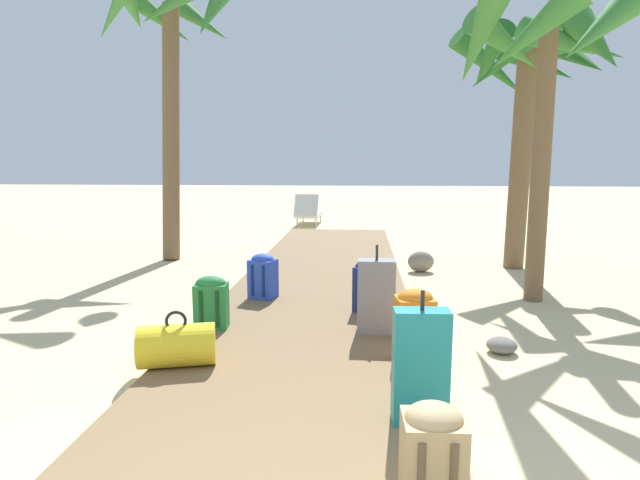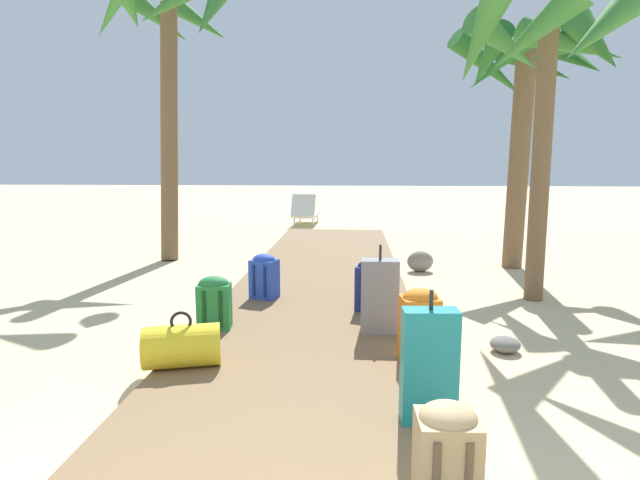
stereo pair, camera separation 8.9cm
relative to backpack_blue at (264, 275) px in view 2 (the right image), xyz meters
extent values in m
plane|color=#D1BA8C|center=(0.60, -0.18, -0.35)|extent=(60.00, 60.00, 0.00)
cube|color=brown|center=(0.60, 0.87, -0.31)|extent=(2.16, 10.51, 0.08)
cube|color=#2847B7|center=(0.00, 0.00, -0.05)|extent=(0.35, 0.31, 0.45)
ellipsoid|color=#2847B7|center=(0.00, 0.00, 0.17)|extent=(0.33, 0.30, 0.14)
cylinder|color=navy|center=(-0.11, -0.08, -0.05)|extent=(0.05, 0.05, 0.36)
cylinder|color=navy|center=(0.03, -0.13, -0.05)|extent=(0.05, 0.05, 0.36)
cylinder|color=gold|center=(-0.28, -2.04, -0.11)|extent=(0.64, 0.47, 0.33)
torus|color=black|center=(-0.28, -2.04, 0.08)|extent=(0.16, 0.07, 0.16)
cube|color=#237538|center=(-0.28, -1.11, -0.06)|extent=(0.32, 0.25, 0.42)
ellipsoid|color=#237538|center=(-0.28, -1.11, 0.15)|extent=(0.31, 0.23, 0.15)
cylinder|color=#113A1C|center=(-0.35, -1.23, -0.06)|extent=(0.04, 0.04, 0.34)
cylinder|color=#113A1C|center=(-0.19, -1.21, -0.06)|extent=(0.04, 0.04, 0.34)
cube|color=navy|center=(1.22, -0.45, -0.04)|extent=(0.36, 0.26, 0.47)
ellipsoid|color=navy|center=(1.22, -0.45, 0.20)|extent=(0.34, 0.25, 0.16)
cylinder|color=black|center=(1.11, -0.52, -0.04)|extent=(0.04, 0.04, 0.38)
cylinder|color=black|center=(1.27, -0.57, -0.04)|extent=(0.04, 0.04, 0.38)
cube|color=orange|center=(1.54, -1.82, -0.01)|extent=(0.32, 0.28, 0.52)
ellipsoid|color=orange|center=(1.54, -1.82, 0.25)|extent=(0.30, 0.26, 0.14)
cylinder|color=#70380C|center=(1.49, -1.95, -0.01)|extent=(0.04, 0.04, 0.42)
cylinder|color=#70380C|center=(1.63, -1.93, -0.01)|extent=(0.04, 0.04, 0.42)
cube|color=slate|center=(1.27, -1.12, 0.07)|extent=(0.34, 0.20, 0.68)
cylinder|color=black|center=(1.27, -1.12, 0.48)|extent=(0.02, 0.02, 0.14)
cube|color=#197A7F|center=(1.48, -2.77, 0.08)|extent=(0.34, 0.18, 0.70)
cylinder|color=black|center=(1.48, -2.77, 0.49)|extent=(0.02, 0.02, 0.12)
cube|color=tan|center=(1.44, -3.60, -0.04)|extent=(0.28, 0.25, 0.46)
ellipsoid|color=tan|center=(1.44, -3.60, 0.18)|extent=(0.26, 0.24, 0.13)
cylinder|color=brown|center=(3.18, 0.45, 1.23)|extent=(0.21, 0.25, 3.16)
cone|color=#387A33|center=(3.72, 0.52, 2.61)|extent=(0.50, 1.11, 0.96)
cone|color=#387A33|center=(3.61, 0.94, 2.69)|extent=(1.25, 1.14, 0.83)
cone|color=#387A33|center=(2.86, 0.95, 2.69)|extent=(1.24, 0.97, 0.79)
cone|color=#387A33|center=(2.41, 0.40, 2.66)|extent=(0.45, 1.55, 1.06)
cone|color=#387A33|center=(2.87, 0.00, 2.61)|extent=(1.09, 0.91, 0.94)
cone|color=#387A33|center=(3.51, -0.07, 2.63)|extent=(1.22, 0.96, 0.99)
cylinder|color=brown|center=(-2.06, 2.82, 1.76)|extent=(0.28, 0.75, 4.24)
cone|color=#387A33|center=(-1.28, 2.78, 3.67)|extent=(0.44, 1.45, 1.27)
cone|color=#387A33|center=(-1.71, 3.48, 3.71)|extent=(1.45, 1.00, 1.09)
cone|color=#387A33|center=(-2.34, 3.32, 3.70)|extent=(1.17, 0.87, 0.93)
cone|color=#387A33|center=(-2.60, 2.75, 3.75)|extent=(0.51, 1.17, 0.77)
cone|color=#387A33|center=(-1.73, 2.32, 3.69)|extent=(1.19, 0.95, 1.01)
cylinder|color=brown|center=(3.50, 2.30, 1.29)|extent=(0.30, 0.44, 3.30)
cone|color=#236023|center=(4.25, 2.40, 2.81)|extent=(0.57, 1.55, 0.96)
cone|color=#236023|center=(3.81, 2.82, 2.80)|extent=(1.25, 0.93, 0.87)
cone|color=#236023|center=(3.19, 3.03, 2.78)|extent=(1.55, 0.93, 1.14)
cone|color=#236023|center=(2.95, 2.21, 2.77)|extent=(0.52, 1.18, 0.91)
cone|color=#236023|center=(3.16, 1.66, 2.75)|extent=(1.38, 0.97, 1.16)
cone|color=#236023|center=(3.78, 1.86, 2.82)|extent=(1.11, 0.88, 0.73)
cube|color=white|center=(-0.24, 7.79, -0.09)|extent=(0.64, 1.42, 0.08)
cube|color=white|center=(-0.25, 7.19, 0.19)|extent=(0.61, 0.44, 0.55)
cylinder|color=silver|center=(-0.46, 8.36, -0.24)|extent=(0.04, 0.04, 0.22)
cylinder|color=silver|center=(0.02, 8.34, -0.24)|extent=(0.04, 0.04, 0.22)
cylinder|color=silver|center=(-0.49, 7.24, -0.24)|extent=(0.04, 0.04, 0.22)
cylinder|color=silver|center=(-0.01, 7.22, -0.24)|extent=(0.04, 0.04, 0.22)
ellipsoid|color=slate|center=(2.35, -1.35, -0.29)|extent=(0.36, 0.36, 0.13)
ellipsoid|color=gray|center=(2.03, 1.95, -0.20)|extent=(0.44, 0.35, 0.31)
camera|label=1|loc=(1.11, -5.72, 1.29)|focal=28.88mm
camera|label=2|loc=(1.02, -5.73, 1.29)|focal=28.88mm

